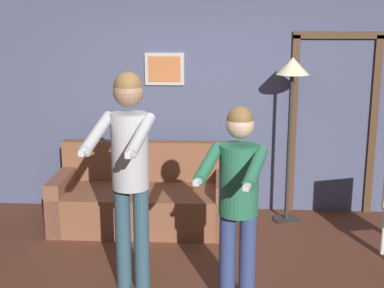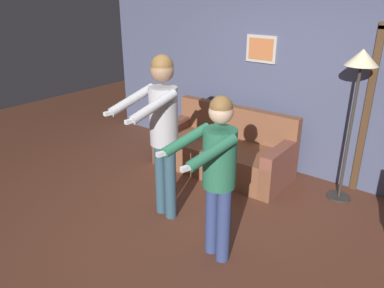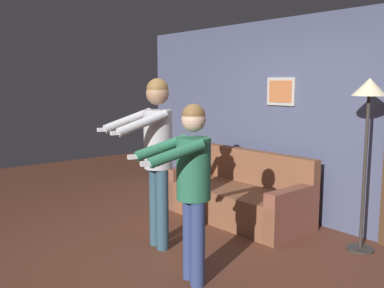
% 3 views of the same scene
% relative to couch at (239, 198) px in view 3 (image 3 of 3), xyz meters
% --- Properties ---
extents(ground_plane, '(12.00, 12.00, 0.00)m').
position_rel_couch_xyz_m(ground_plane, '(0.57, -1.53, -0.28)').
color(ground_plane, brown).
extents(back_wall_assembly, '(6.40, 0.10, 2.60)m').
position_rel_couch_xyz_m(back_wall_assembly, '(0.59, 0.61, 1.02)').
color(back_wall_assembly, '#494F6C').
rests_on(back_wall_assembly, ground_plane).
extents(couch, '(1.92, 0.89, 0.87)m').
position_rel_couch_xyz_m(couch, '(0.00, 0.00, 0.00)').
color(couch, brown).
rests_on(couch, ground_plane).
extents(torchiere_lamp, '(0.36, 0.36, 1.82)m').
position_rel_couch_xyz_m(torchiere_lamp, '(1.58, 0.22, 1.26)').
color(torchiere_lamp, '#332D28').
rests_on(torchiere_lamp, ground_plane).
extents(person_standing_left, '(0.49, 0.76, 1.82)m').
position_rel_couch_xyz_m(person_standing_left, '(0.12, -1.39, 0.84)').
color(person_standing_left, '#304F60').
rests_on(person_standing_left, ground_plane).
extents(person_standing_right, '(0.54, 0.72, 1.60)m').
position_rel_couch_xyz_m(person_standing_right, '(0.99, -1.63, 0.68)').
color(person_standing_right, navy).
rests_on(person_standing_right, ground_plane).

